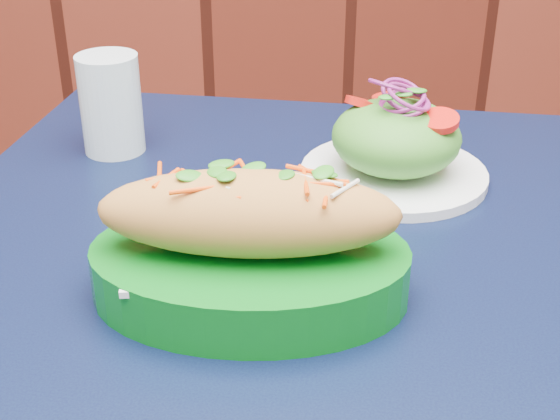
{
  "coord_description": "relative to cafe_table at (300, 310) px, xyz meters",
  "views": [
    {
      "loc": [
        0.05,
        0.85,
        1.15
      ],
      "look_at": [
        0.1,
        1.49,
        0.81
      ],
      "focal_mm": 50.0,
      "sensor_mm": 36.0,
      "label": 1
    }
  ],
  "objects": [
    {
      "name": "salad_plate",
      "position": [
        0.12,
        0.13,
        0.13
      ],
      "size": [
        0.22,
        0.22,
        0.12
      ],
      "rotation": [
        0.0,
        0.0,
        0.39
      ],
      "color": "white",
      "rests_on": "cafe_table"
    },
    {
      "name": "cafe_table",
      "position": [
        0.0,
        0.0,
        0.0
      ],
      "size": [
        0.96,
        0.96,
        0.75
      ],
      "rotation": [
        0.0,
        0.0,
        -0.22
      ],
      "color": "black",
      "rests_on": "ground"
    },
    {
      "name": "banh_mi_basket",
      "position": [
        -0.05,
        -0.1,
        0.14
      ],
      "size": [
        0.3,
        0.22,
        0.13
      ],
      "rotation": [
        0.0,
        0.0,
        -0.12
      ],
      "color": "#076A15",
      "rests_on": "cafe_table"
    },
    {
      "name": "water_glass",
      "position": [
        -0.21,
        0.24,
        0.15
      ],
      "size": [
        0.08,
        0.08,
        0.12
      ],
      "primitive_type": "cylinder",
      "color": "silver",
      "rests_on": "cafe_table"
    }
  ]
}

